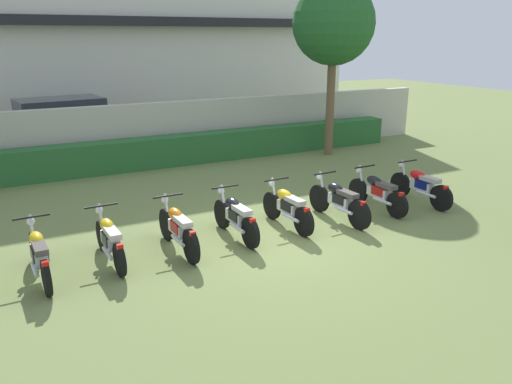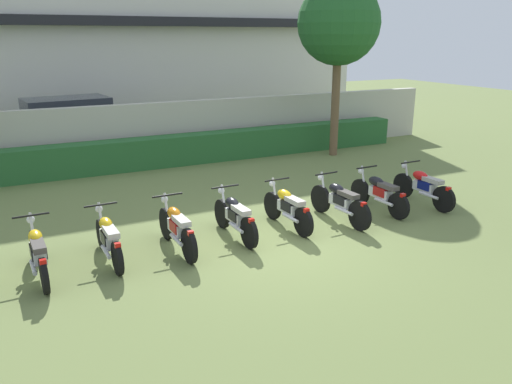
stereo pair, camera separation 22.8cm
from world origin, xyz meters
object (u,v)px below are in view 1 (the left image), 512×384
(motorcycle_in_row_1, at_px, (110,239))
(motorcycle_in_row_4, at_px, (287,207))
(tree_far_side, at_px, (334,24))
(motorcycle_in_row_3, at_px, (235,216))
(parked_car, at_px, (67,126))
(motorcycle_in_row_7, at_px, (421,185))
(motorcycle_in_row_5, at_px, (339,200))
(motorcycle_in_row_6, at_px, (377,192))
(motorcycle_in_row_2, at_px, (178,228))
(motorcycle_in_row_0, at_px, (39,254))

(motorcycle_in_row_1, distance_m, motorcycle_in_row_4, 3.70)
(tree_far_side, bearing_deg, motorcycle_in_row_3, -138.74)
(parked_car, bearing_deg, tree_far_side, -36.07)
(motorcycle_in_row_7, bearing_deg, motorcycle_in_row_4, 86.35)
(motorcycle_in_row_1, relative_size, motorcycle_in_row_5, 0.93)
(motorcycle_in_row_4, height_order, motorcycle_in_row_6, motorcycle_in_row_4)
(parked_car, xyz_separation_m, motorcycle_in_row_4, (2.95, -9.72, -0.49))
(parked_car, bearing_deg, motorcycle_in_row_1, -101.16)
(motorcycle_in_row_3, bearing_deg, motorcycle_in_row_2, 93.32)
(motorcycle_in_row_3, relative_size, motorcycle_in_row_6, 0.98)
(parked_car, relative_size, motorcycle_in_row_4, 2.58)
(tree_far_side, relative_size, motorcycle_in_row_3, 3.02)
(tree_far_side, relative_size, motorcycle_in_row_0, 2.91)
(tree_far_side, distance_m, motorcycle_in_row_7, 6.75)
(motorcycle_in_row_0, distance_m, motorcycle_in_row_7, 8.55)
(tree_far_side, relative_size, motorcycle_in_row_4, 3.08)
(parked_car, relative_size, motorcycle_in_row_6, 2.47)
(motorcycle_in_row_3, height_order, motorcycle_in_row_5, motorcycle_in_row_5)
(tree_far_side, relative_size, motorcycle_in_row_7, 2.93)
(tree_far_side, distance_m, motorcycle_in_row_1, 10.80)
(motorcycle_in_row_6, bearing_deg, motorcycle_in_row_0, 88.74)
(motorcycle_in_row_2, height_order, motorcycle_in_row_5, same)
(parked_car, relative_size, motorcycle_in_row_3, 2.52)
(motorcycle_in_row_6, bearing_deg, motorcycle_in_row_5, 94.25)
(motorcycle_in_row_0, bearing_deg, motorcycle_in_row_2, -91.59)
(tree_far_side, bearing_deg, motorcycle_in_row_6, -114.66)
(tree_far_side, distance_m, motorcycle_in_row_5, 7.60)
(motorcycle_in_row_2, relative_size, motorcycle_in_row_6, 1.01)
(motorcycle_in_row_3, height_order, motorcycle_in_row_6, motorcycle_in_row_3)
(motorcycle_in_row_0, bearing_deg, tree_far_side, -62.83)
(motorcycle_in_row_6, bearing_deg, motorcycle_in_row_3, 87.75)
(tree_far_side, distance_m, motorcycle_in_row_2, 9.89)
(motorcycle_in_row_2, distance_m, motorcycle_in_row_5, 3.67)
(parked_car, bearing_deg, motorcycle_in_row_6, -67.89)
(motorcycle_in_row_0, relative_size, motorcycle_in_row_6, 1.02)
(motorcycle_in_row_0, xyz_separation_m, motorcycle_in_row_5, (6.09, -0.02, 0.02))
(motorcycle_in_row_0, height_order, motorcycle_in_row_6, motorcycle_in_row_6)
(motorcycle_in_row_1, xyz_separation_m, motorcycle_in_row_3, (2.48, 0.02, 0.01))
(motorcycle_in_row_2, xyz_separation_m, motorcycle_in_row_5, (3.67, -0.04, 0.00))
(parked_car, xyz_separation_m, motorcycle_in_row_5, (4.16, -9.87, -0.48))
(motorcycle_in_row_4, height_order, motorcycle_in_row_7, motorcycle_in_row_7)
(parked_car, xyz_separation_m, motorcycle_in_row_7, (6.62, -9.84, -0.48))
(motorcycle_in_row_5, bearing_deg, parked_car, 19.40)
(motorcycle_in_row_3, height_order, motorcycle_in_row_4, motorcycle_in_row_3)
(motorcycle_in_row_0, height_order, motorcycle_in_row_2, motorcycle_in_row_2)
(tree_far_side, distance_m, motorcycle_in_row_6, 7.00)
(motorcycle_in_row_3, bearing_deg, motorcycle_in_row_5, -94.58)
(parked_car, height_order, motorcycle_in_row_2, parked_car)
(tree_far_side, bearing_deg, motorcycle_in_row_5, -123.71)
(motorcycle_in_row_4, xyz_separation_m, motorcycle_in_row_5, (1.21, -0.16, 0.01))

